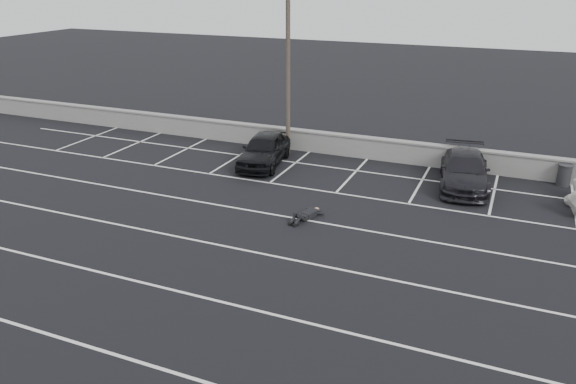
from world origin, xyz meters
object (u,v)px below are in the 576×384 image
at_px(car_left, 264,149).
at_px(person, 310,211).
at_px(car_right, 464,170).
at_px(trash_bin, 564,175).
at_px(utility_pole, 288,70).

bearing_deg(car_left, person, -58.10).
height_order(car_right, person, car_right).
relative_size(car_left, trash_bin, 4.64).
height_order(car_left, car_right, car_left).
height_order(car_left, person, car_left).
bearing_deg(car_right, trash_bin, 15.70).
relative_size(car_left, car_right, 0.91).
height_order(car_right, utility_pole, utility_pole).
relative_size(car_left, utility_pole, 0.53).
height_order(utility_pole, trash_bin, utility_pole).
bearing_deg(car_left, trash_bin, 1.98).
xyz_separation_m(car_left, car_right, (8.98, 0.72, -0.04)).
bearing_deg(trash_bin, car_left, -169.37).
relative_size(car_right, utility_pole, 0.59).
xyz_separation_m(car_right, trash_bin, (3.92, 1.70, -0.22)).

